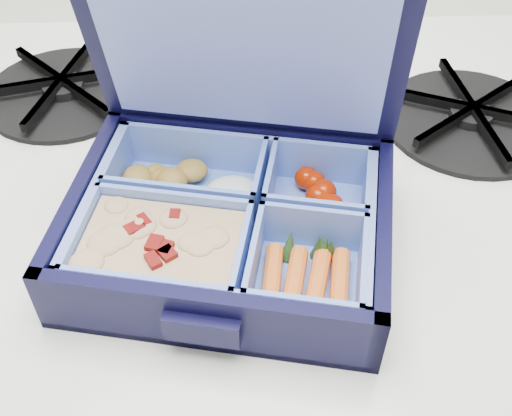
{
  "coord_description": "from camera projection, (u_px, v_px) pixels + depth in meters",
  "views": [
    {
      "loc": [
        -0.03,
        1.23,
        1.38
      ],
      "look_at": [
        -0.02,
        1.57,
        1.03
      ],
      "focal_mm": 45.0,
      "sensor_mm": 36.0,
      "label": 1
    }
  ],
  "objects": [
    {
      "name": "bento_box",
      "position": [
        229.0,
        225.0,
        0.48
      ],
      "size": [
        0.27,
        0.23,
        0.06
      ],
      "primitive_type": null,
      "rotation": [
        0.0,
        0.0,
        -0.19
      ],
      "color": "black",
      "rests_on": "stove"
    },
    {
      "name": "burner_grate",
      "position": [
        472.0,
        113.0,
        0.61
      ],
      "size": [
        0.22,
        0.22,
        0.02
      ],
      "primitive_type": "cylinder",
      "rotation": [
        0.0,
        0.0,
        -0.4
      ],
      "color": "black",
      "rests_on": "stove"
    },
    {
      "name": "burner_grate_rear",
      "position": [
        63.0,
        87.0,
        0.64
      ],
      "size": [
        0.19,
        0.19,
        0.02
      ],
      "primitive_type": "cylinder",
      "rotation": [
        0.0,
        0.0,
        0.25
      ],
      "color": "black",
      "rests_on": "stove"
    },
    {
      "name": "fork",
      "position": [
        289.0,
        124.0,
        0.61
      ],
      "size": [
        0.15,
        0.13,
        0.01
      ],
      "primitive_type": null,
      "rotation": [
        0.0,
        0.0,
        -0.91
      ],
      "color": "#B3B3CB",
      "rests_on": "stove"
    }
  ]
}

